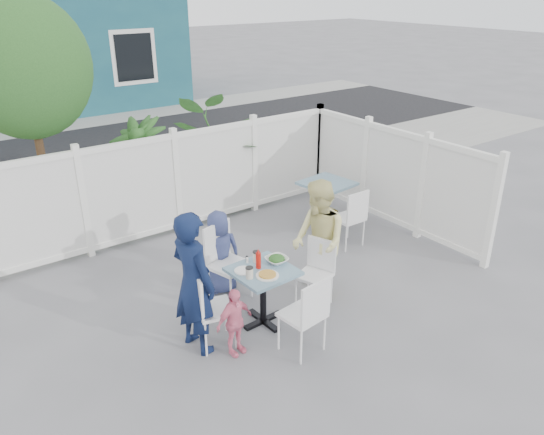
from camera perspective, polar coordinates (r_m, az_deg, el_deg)
ground at (r=6.81m, az=-1.20°, el=-8.61°), size 80.00×80.00×0.00m
near_sidewalk at (r=9.83m, az=-14.05°, el=1.37°), size 24.00×2.60×0.01m
street at (r=13.16m, az=-20.44°, el=6.33°), size 24.00×5.00×0.01m
far_sidewalk at (r=16.08m, az=-23.75°, el=8.85°), size 24.00×1.60×0.01m
fence_back at (r=8.38m, az=-10.17°, el=3.49°), size 5.86×0.08×1.60m
fence_right at (r=8.71m, az=12.81°, el=4.06°), size 0.08×3.66×1.60m
tree at (r=8.25m, az=-25.02°, el=14.37°), size 1.80×1.62×3.59m
potted_shrub_a at (r=8.85m, az=-13.99°, el=4.81°), size 1.30×1.30×1.73m
potted_shrub_b at (r=9.39m, az=-5.17°, el=6.83°), size 2.00×1.87×1.82m
main_table at (r=6.07m, az=-0.97°, el=-6.94°), size 0.69×0.69×0.70m
spare_table at (r=8.51m, az=5.90°, el=2.70°), size 0.81×0.81×0.77m
chair_left at (r=5.76m, az=-6.92°, el=-9.19°), size 0.48×0.50×0.91m
chair_right at (r=6.50m, az=4.90°, el=-5.40°), size 0.48×0.49×0.84m
chair_back at (r=6.56m, az=-5.13°, el=-4.22°), size 0.55×0.54×0.99m
chair_near at (r=5.61m, az=3.86°, el=-9.98°), size 0.46×0.45×0.92m
chair_spare at (r=7.91m, az=8.61°, el=0.33°), size 0.41×0.40×0.91m
man at (r=5.62m, az=-8.44°, el=-6.96°), size 0.48×0.64×1.61m
woman at (r=6.50m, az=5.01°, el=-2.57°), size 0.80×0.90×1.54m
boy at (r=6.72m, az=-5.70°, el=-3.77°), size 0.61×0.48×1.11m
toddler at (r=5.70m, az=-4.06°, el=-11.14°), size 0.48×0.25×0.79m
plate_main at (r=5.87m, az=-0.50°, el=-6.27°), size 0.26×0.26×0.02m
plate_side at (r=5.97m, az=-3.07°, el=-5.74°), size 0.21×0.21×0.01m
salad_bowl at (r=6.13m, az=0.52°, el=-4.59°), size 0.25×0.25×0.06m
coffee_cup_a at (r=5.81m, az=-2.45°, el=-6.01°), size 0.08×0.08×0.12m
coffee_cup_b at (r=6.13m, az=-1.69°, el=-4.28°), size 0.08×0.08×0.12m
ketchup_bottle at (r=5.99m, az=-1.48°, el=-4.65°), size 0.06×0.06×0.19m
salt_shaker at (r=6.12m, az=-2.68°, el=-4.62°), size 0.03×0.03×0.07m
pepper_shaker at (r=6.15m, az=-2.72°, el=-4.47°), size 0.03×0.03×0.07m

